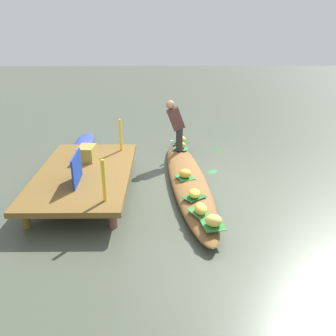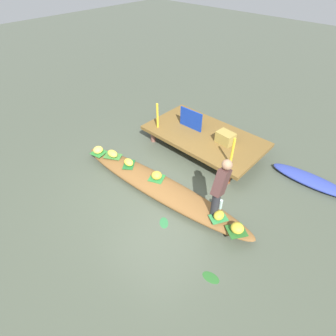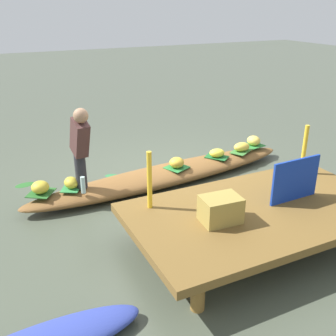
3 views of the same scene
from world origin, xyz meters
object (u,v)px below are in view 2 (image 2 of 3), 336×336
(vendor_boat, at_px, (159,187))
(water_bottle, at_px, (221,204))
(banana_bunch_2, at_px, (157,175))
(banana_bunch_3, at_px, (98,150))
(market_banner, at_px, (191,119))
(vendor_person, at_px, (220,186))
(banana_bunch_0, at_px, (113,154))
(banana_bunch_5, at_px, (237,228))
(produce_crate, at_px, (225,138))
(moored_boat, at_px, (310,180))
(banana_bunch_4, at_px, (129,162))
(banana_bunch_1, at_px, (219,215))

(vendor_boat, relative_size, water_bottle, 19.46)
(banana_bunch_2, distance_m, banana_bunch_3, 1.83)
(vendor_boat, distance_m, market_banner, 2.28)
(vendor_person, xyz_separation_m, water_bottle, (0.03, 0.10, -0.58))
(vendor_boat, distance_m, water_bottle, 1.52)
(banana_bunch_0, relative_size, vendor_person, 0.25)
(banana_bunch_2, xyz_separation_m, market_banner, (-0.63, 1.99, 0.38))
(banana_bunch_0, xyz_separation_m, vendor_person, (2.98, 0.32, 0.61))
(banana_bunch_5, xyz_separation_m, produce_crate, (-1.67, 2.05, 0.26))
(water_bottle, relative_size, produce_crate, 0.56)
(vendor_boat, relative_size, vendor_person, 3.87)
(vendor_person, bearing_deg, banana_bunch_5, -14.78)
(market_banner, bearing_deg, water_bottle, -39.86)
(moored_boat, relative_size, banana_bunch_4, 6.72)
(banana_bunch_4, relative_size, water_bottle, 1.11)
(banana_bunch_5, height_order, vendor_person, vendor_person)
(banana_bunch_4, height_order, market_banner, market_banner)
(banana_bunch_5, bearing_deg, produce_crate, 129.17)
(banana_bunch_2, relative_size, vendor_person, 0.20)
(produce_crate, bearing_deg, vendor_person, -60.19)
(moored_boat, height_order, banana_bunch_2, banana_bunch_2)
(banana_bunch_1, bearing_deg, moored_boat, 70.97)
(vendor_person, bearing_deg, produce_crate, 119.81)
(banana_bunch_5, relative_size, water_bottle, 1.02)
(water_bottle, bearing_deg, moored_boat, 66.80)
(vendor_boat, bearing_deg, banana_bunch_3, -177.30)
(banana_bunch_2, distance_m, vendor_person, 1.69)
(vendor_boat, distance_m, moored_boat, 3.64)
(banana_bunch_2, relative_size, banana_bunch_5, 0.99)
(banana_bunch_4, xyz_separation_m, water_bottle, (2.45, 0.36, 0.04))
(banana_bunch_0, bearing_deg, banana_bunch_1, 3.45)
(banana_bunch_2, xyz_separation_m, produce_crate, (0.49, 2.03, 0.26))
(moored_boat, relative_size, vendor_person, 1.48)
(vendor_person, bearing_deg, moored_boat, 66.96)
(produce_crate, bearing_deg, vendor_boat, -99.31)
(banana_bunch_1, height_order, banana_bunch_4, banana_bunch_1)
(banana_bunch_2, bearing_deg, banana_bunch_0, -172.81)
(vendor_boat, relative_size, banana_bunch_1, 19.64)
(vendor_boat, height_order, vendor_person, vendor_person)
(banana_bunch_1, relative_size, vendor_person, 0.20)
(banana_bunch_0, height_order, banana_bunch_2, banana_bunch_2)
(banana_bunch_1, height_order, vendor_person, vendor_person)
(vendor_person, height_order, water_bottle, vendor_person)
(banana_bunch_0, xyz_separation_m, banana_bunch_2, (1.41, 0.18, 0.01))
(market_banner, height_order, produce_crate, market_banner)
(banana_bunch_1, distance_m, vendor_person, 0.64)
(vendor_person, bearing_deg, banana_bunch_4, -173.80)
(banana_bunch_1, bearing_deg, vendor_person, 139.07)
(vendor_boat, xyz_separation_m, vendor_person, (1.43, 0.22, 0.82))
(banana_bunch_3, bearing_deg, banana_bunch_4, 13.04)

